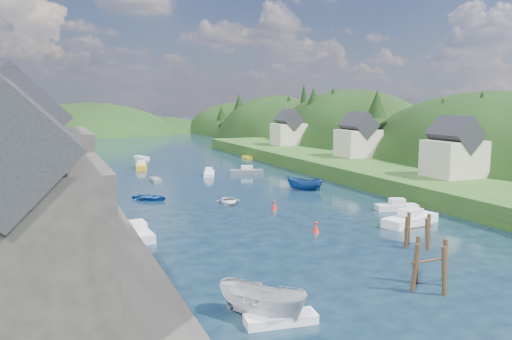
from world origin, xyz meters
name	(u,v)px	position (x,y,z in m)	size (l,w,h in m)	color
ground	(206,177)	(0.00, 50.00, 0.00)	(600.00, 600.00, 0.00)	black
hillside_right	(349,181)	(45.00, 75.00, -7.41)	(36.00, 245.56, 48.00)	black
far_hills	(118,160)	(1.22, 174.01, -10.80)	(103.00, 68.00, 44.00)	black
hill_trees	(187,109)	(1.01, 64.95, 11.17)	(90.67, 149.52, 12.57)	black
quay_left	(57,225)	(-24.00, 20.00, 1.00)	(12.00, 110.00, 2.00)	#2D2B28
quayside_buildings	(25,186)	(-26.00, 6.39, 7.09)	(8.00, 35.84, 12.90)	#2D2B28
boat_sheds	(35,160)	(-26.00, 39.00, 5.27)	(7.00, 21.00, 7.50)	#2D2D30
terrace_right	(364,169)	(25.00, 40.00, 1.20)	(16.00, 120.00, 2.40)	#234719
right_bank_cottages	(352,138)	(28.00, 48.33, 5.84)	(9.00, 59.24, 8.41)	beige
piling_cluster_near	(430,269)	(-0.62, -4.49, 1.39)	(3.19, 2.98, 3.92)	#382314
piling_cluster_far	(418,234)	(5.43, 3.84, 1.13)	(2.99, 2.81, 3.40)	#382314
channel_buoy_near	(316,228)	(-0.58, 11.39, 0.48)	(0.70, 0.70, 1.10)	red
channel_buoy_far	(275,206)	(-0.02, 22.25, 0.48)	(0.70, 0.70, 1.10)	red
moored_boats	(255,204)	(-2.08, 23.28, 0.61)	(35.13, 94.85, 2.32)	white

